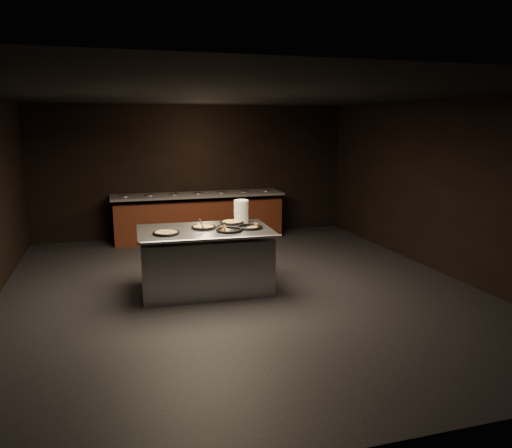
{
  "coord_description": "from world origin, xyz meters",
  "views": [
    {
      "loc": [
        -1.83,
        -7.08,
        2.48
      ],
      "look_at": [
        0.35,
        0.3,
        0.94
      ],
      "focal_mm": 35.0,
      "sensor_mm": 36.0,
      "label": 1
    }
  ],
  "objects_px": {
    "serving_counter": "(205,261)",
    "pan_veggie_whole": "(166,233)",
    "pan_cheese_whole": "(204,227)",
    "plate_stack": "(241,211)"
  },
  "relations": [
    {
      "from": "serving_counter",
      "to": "pan_veggie_whole",
      "type": "relative_size",
      "value": 5.28
    },
    {
      "from": "pan_veggie_whole",
      "to": "pan_cheese_whole",
      "type": "relative_size",
      "value": 1.03
    },
    {
      "from": "serving_counter",
      "to": "pan_cheese_whole",
      "type": "bearing_deg",
      "value": 92.43
    },
    {
      "from": "pan_veggie_whole",
      "to": "serving_counter",
      "type": "bearing_deg",
      "value": 16.52
    },
    {
      "from": "pan_veggie_whole",
      "to": "pan_cheese_whole",
      "type": "bearing_deg",
      "value": 23.46
    },
    {
      "from": "pan_veggie_whole",
      "to": "plate_stack",
      "type": "bearing_deg",
      "value": 23.55
    },
    {
      "from": "pan_cheese_whole",
      "to": "pan_veggie_whole",
      "type": "bearing_deg",
      "value": -156.54
    },
    {
      "from": "serving_counter",
      "to": "pan_veggie_whole",
      "type": "distance_m",
      "value": 0.8
    },
    {
      "from": "plate_stack",
      "to": "pan_veggie_whole",
      "type": "xyz_separation_m",
      "value": [
        -1.25,
        -0.55,
        -0.16
      ]
    },
    {
      "from": "serving_counter",
      "to": "pan_veggie_whole",
      "type": "bearing_deg",
      "value": -160.93
    }
  ]
}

